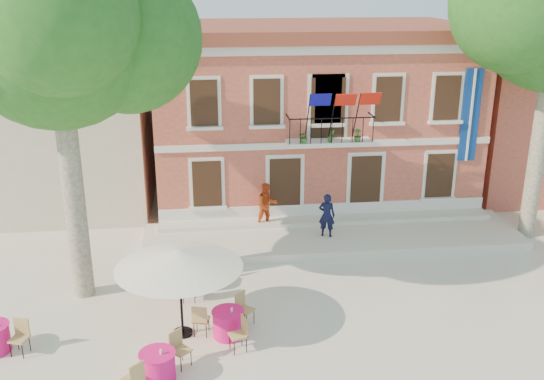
{
  "coord_description": "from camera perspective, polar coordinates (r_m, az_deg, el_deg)",
  "views": [
    {
      "loc": [
        -2.6,
        -16.04,
        9.24
      ],
      "look_at": [
        -0.39,
        3.5,
        2.41
      ],
      "focal_mm": 40.0,
      "sensor_mm": 36.0,
      "label": 1
    }
  ],
  "objects": [
    {
      "name": "pedestrian_orange",
      "position": [
        22.97,
        -0.48,
        -1.44
      ],
      "size": [
        0.98,
        0.85,
        1.72
      ],
      "primitive_type": "imported",
      "rotation": [
        0.0,
        0.0,
        0.26
      ],
      "color": "#C94117",
      "rests_on": "terrace"
    },
    {
      "name": "ground",
      "position": [
        18.69,
        2.42,
        -10.49
      ],
      "size": [
        90.0,
        90.0,
        0.0
      ],
      "primitive_type": "plane",
      "color": "beige",
      "rests_on": "ground"
    },
    {
      "name": "neighbor_west",
      "position": [
        28.55,
        -20.4,
        5.77
      ],
      "size": [
        9.4,
        9.4,
        6.4
      ],
      "color": "beige",
      "rests_on": "ground"
    },
    {
      "name": "patio_umbrella",
      "position": [
        16.26,
        -8.76,
        -6.45
      ],
      "size": [
        3.41,
        3.41,
        2.53
      ],
      "color": "black",
      "rests_on": "ground"
    },
    {
      "name": "plane_tree_west",
      "position": [
        17.8,
        -19.74,
        13.84
      ],
      "size": [
        5.46,
        5.46,
        10.73
      ],
      "color": "#A59E84",
      "rests_on": "ground"
    },
    {
      "name": "terrace",
      "position": [
        22.84,
        5.72,
        -4.4
      ],
      "size": [
        14.0,
        3.4,
        0.3
      ],
      "primitive_type": "cube",
      "color": "silver",
      "rests_on": "ground"
    },
    {
      "name": "main_building",
      "position": [
        26.99,
        3.52,
        7.45
      ],
      "size": [
        13.5,
        9.59,
        7.5
      ],
      "color": "#C86E48",
      "rests_on": "ground"
    },
    {
      "name": "cafe_table_3",
      "position": [
        19.38,
        -7.6,
        -8.07
      ],
      "size": [
        1.87,
        1.69,
        0.95
      ],
      "color": "#E2157F",
      "rests_on": "ground"
    },
    {
      "name": "cafe_table_0",
      "position": [
        15.5,
        -10.7,
        -15.92
      ],
      "size": [
        1.68,
        1.63,
        0.95
      ],
      "color": "#E2157F",
      "rests_on": "ground"
    },
    {
      "name": "cafe_table_1",
      "position": [
        16.91,
        -4.14,
        -12.3
      ],
      "size": [
        1.79,
        1.83,
        0.95
      ],
      "color": "#E2157F",
      "rests_on": "ground"
    },
    {
      "name": "pedestrian_navy",
      "position": [
        22.19,
        5.18,
        -2.38
      ],
      "size": [
        0.7,
        0.58,
        1.65
      ],
      "primitive_type": "imported",
      "rotation": [
        0.0,
        0.0,
        2.78
      ],
      "color": "black",
      "rests_on": "terrace"
    }
  ]
}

